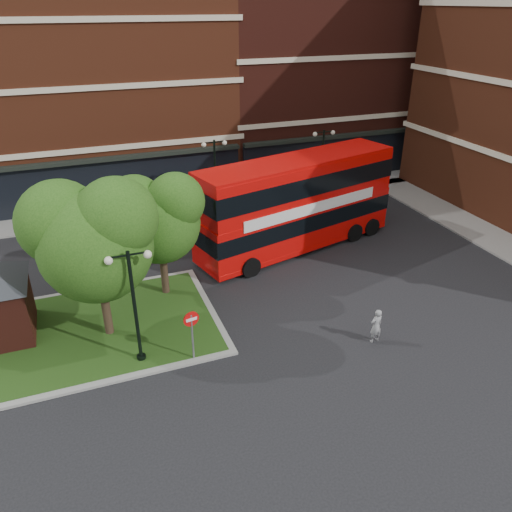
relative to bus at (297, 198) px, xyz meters
name	(u,v)px	position (x,y,z in m)	size (l,w,h in m)	color
ground	(269,335)	(-4.79, -7.61, -3.08)	(120.00, 120.00, 0.00)	black
pavement_far	(182,205)	(-4.79, 8.89, -3.02)	(44.00, 3.00, 0.12)	slate
terrace_far_left	(43,94)	(-12.79, 16.39, 3.92)	(26.00, 12.00, 14.00)	maroon
terrace_far_right	(316,66)	(9.21, 16.39, 4.92)	(18.00, 12.00, 16.00)	#471911
traffic_island	(74,334)	(-12.79, -4.61, -3.01)	(12.60, 7.60, 0.15)	gray
tree_island_west	(91,235)	(-11.38, -5.03, 1.71)	(5.40, 4.71, 7.21)	#2D2116
tree_island_east	(157,215)	(-8.37, -2.55, 1.16)	(4.46, 3.90, 6.29)	#2D2116
lamp_island	(134,302)	(-10.29, -7.41, -0.25)	(1.72, 0.36, 5.00)	black
lamp_far_left	(215,172)	(-2.79, 6.89, -0.25)	(1.72, 0.36, 5.00)	black
lamp_far_right	(322,160)	(5.21, 6.89, -0.25)	(1.72, 0.36, 5.00)	black
bus	(297,198)	(0.00, 0.00, 0.00)	(12.60, 5.74, 4.69)	red
woman	(376,326)	(-0.72, -9.62, -2.28)	(0.58, 0.38, 1.59)	gray
car_silver	(113,215)	(-9.71, 6.89, -2.31)	(1.82, 4.52, 1.54)	#B3B7BB
car_white	(237,191)	(-0.78, 8.39, -2.32)	(1.61, 4.60, 1.52)	white
no_entry_sign	(192,326)	(-8.29, -8.11, -1.41)	(0.65, 0.16, 2.34)	slate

